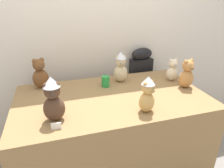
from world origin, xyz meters
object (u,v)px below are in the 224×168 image
teddy_bear_sand (121,67)px  teddy_bear_caramel (187,75)px  display_table (112,131)px  teddy_bear_cream (172,70)px  teddy_bear_cocoa (53,100)px  instrument_case (140,87)px  party_cup_green (106,81)px  teddy_bear_honey (147,95)px  teddy_bear_chestnut (40,74)px

teddy_bear_sand → teddy_bear_caramel: 0.66m
display_table → teddy_bear_sand: (0.19, 0.31, 0.56)m
teddy_bear_cream → teddy_bear_cocoa: size_ratio=0.70×
instrument_case → teddy_bear_cream: bearing=-77.9°
display_table → teddy_bear_caramel: (0.76, -0.02, 0.53)m
teddy_bear_sand → party_cup_green: teddy_bear_sand is taller
teddy_bear_honey → teddy_bear_chestnut: (-0.81, 0.72, -0.00)m
teddy_bear_cocoa → teddy_bear_honey: bearing=-8.1°
instrument_case → display_table: bearing=-139.8°
teddy_bear_cocoa → teddy_bear_cream: bearing=17.7°
teddy_bear_chestnut → teddy_bear_caramel: 1.44m
teddy_bear_cocoa → party_cup_green: 0.71m
teddy_bear_honey → teddy_bear_cream: size_ratio=1.23×
instrument_case → party_cup_green: instrument_case is taller
instrument_case → teddy_bear_cocoa: size_ratio=3.08×
teddy_bear_cocoa → teddy_bear_sand: (0.70, 0.55, -0.01)m
teddy_bear_sand → display_table: bearing=-119.0°
party_cup_green → teddy_bear_honey: bearing=-72.0°
teddy_bear_caramel → teddy_bear_cream: bearing=90.2°
instrument_case → teddy_bear_chestnut: size_ratio=3.49×
teddy_bear_cream → teddy_bear_cocoa: bearing=-160.7°
teddy_bear_honey → teddy_bear_chestnut: size_ratio=0.98×
teddy_bear_honey → party_cup_green: bearing=81.6°
instrument_case → party_cup_green: (-0.57, -0.40, 0.32)m
display_table → teddy_bear_honey: bearing=-60.8°
instrument_case → teddy_bear_honey: teddy_bear_honey is taller
teddy_bear_chestnut → teddy_bear_cocoa: bearing=-101.0°
instrument_case → teddy_bear_sand: teddy_bear_sand is taller
display_table → teddy_bear_honey: (0.19, -0.33, 0.54)m
teddy_bear_sand → teddy_bear_chestnut: (-0.81, 0.08, -0.02)m
teddy_bear_sand → party_cup_green: 0.23m
teddy_bear_cocoa → teddy_bear_caramel: (1.27, 0.22, -0.03)m
teddy_bear_sand → teddy_bear_chestnut: bearing=176.8°
display_table → teddy_bear_chestnut: (-0.62, 0.39, 0.54)m
instrument_case → teddy_bear_sand: 0.65m
teddy_bear_cocoa → teddy_bear_chestnut: (-0.11, 0.63, -0.03)m
display_table → teddy_bear_honey: size_ratio=5.81×
instrument_case → teddy_bear_chestnut: (-1.19, -0.24, 0.40)m
display_table → party_cup_green: (0.00, 0.22, 0.45)m
teddy_bear_cream → teddy_bear_cocoa: teddy_bear_cocoa is taller
teddy_bear_honey → instrument_case: bearing=41.7°
teddy_bear_caramel → teddy_bear_cocoa: bearing=-179.2°
display_table → teddy_bear_cocoa: size_ratio=5.04×
teddy_bear_cream → teddy_bear_cocoa: (-1.24, -0.42, 0.06)m
display_table → teddy_bear_caramel: size_ratio=5.94×
party_cup_green → display_table: bearing=-91.1°
teddy_bear_honey → teddy_bear_cocoa: bearing=146.6°
teddy_bear_cocoa → teddy_bear_caramel: 1.29m
teddy_bear_cocoa → display_table: bearing=24.6°
teddy_bear_caramel → teddy_bear_sand: bearing=140.9°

